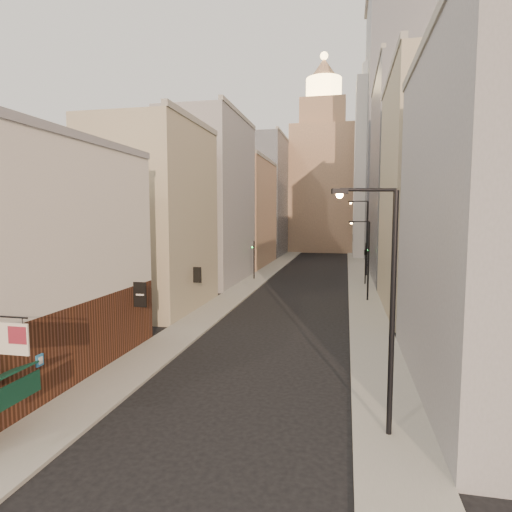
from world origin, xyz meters
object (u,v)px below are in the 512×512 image
(white_tower, at_px, (376,162))
(streetlamp_far, at_px, (365,233))
(clock_tower, at_px, (322,174))
(streetlamp_near, at_px, (386,299))
(streetlamp_mid, at_px, (366,256))
(traffic_light_left, at_px, (254,253))
(traffic_light_right, at_px, (366,253))

(white_tower, xyz_separation_m, streetlamp_far, (-2.86, -27.69, -12.77))
(clock_tower, relative_size, streetlamp_near, 4.85)
(white_tower, relative_size, streetlamp_mid, 5.37)
(clock_tower, relative_size, streetlamp_far, 4.40)
(clock_tower, distance_m, white_tower, 17.83)
(streetlamp_near, bearing_deg, streetlamp_mid, 72.79)
(streetlamp_far, distance_m, traffic_light_left, 15.46)
(clock_tower, xyz_separation_m, white_tower, (11.00, -14.00, 0.97))
(traffic_light_left, bearing_deg, white_tower, -112.26)
(streetlamp_near, xyz_separation_m, streetlamp_mid, (0.47, 26.03, -0.87))
(streetlamp_far, distance_m, traffic_light_right, 7.75)
(streetlamp_near, xyz_separation_m, traffic_light_right, (0.85, 35.95, -1.46))
(clock_tower, relative_size, streetlamp_mid, 5.81)
(clock_tower, bearing_deg, traffic_light_left, -97.01)
(clock_tower, xyz_separation_m, streetlamp_near, (7.10, -85.12, -12.35))
(traffic_light_right, bearing_deg, traffic_light_left, 1.15)
(streetlamp_mid, bearing_deg, white_tower, 98.72)
(clock_tower, bearing_deg, streetlamp_near, -85.23)
(streetlamp_mid, distance_m, traffic_light_left, 17.59)
(traffic_light_right, bearing_deg, streetlamp_near, 95.53)
(white_tower, relative_size, traffic_light_right, 8.30)
(clock_tower, distance_m, traffic_light_left, 50.18)
(clock_tower, height_order, traffic_light_left, clock_tower)
(streetlamp_near, distance_m, streetlamp_far, 43.45)
(streetlamp_mid, bearing_deg, clock_tower, 110.38)
(traffic_light_left, relative_size, traffic_light_right, 1.00)
(clock_tower, xyz_separation_m, traffic_light_left, (-5.88, -47.78, -14.14))
(streetlamp_mid, xyz_separation_m, traffic_light_right, (0.39, 9.92, -0.59))
(traffic_light_left, bearing_deg, streetlamp_mid, 144.22)
(streetlamp_near, relative_size, streetlamp_mid, 1.20)
(white_tower, distance_m, streetlamp_far, 30.63)
(streetlamp_far, bearing_deg, clock_tower, 109.64)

